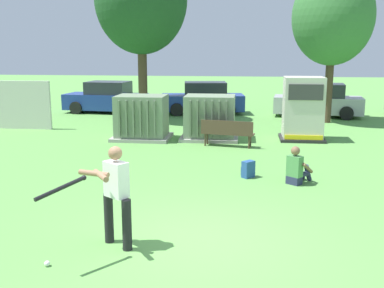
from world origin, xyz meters
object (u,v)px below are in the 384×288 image
at_px(generator_enclosure, 303,109).
at_px(seated_spectator, 297,169).
at_px(park_bench, 227,131).
at_px(batter, 114,192).
at_px(parked_car_right_of_center, 318,101).
at_px(transformer_mid_west, 210,118).
at_px(backpack, 248,169).
at_px(parked_car_leftmost, 107,98).
at_px(sports_ball, 47,264).
at_px(parked_car_left_of_center, 203,99).
at_px(transformer_west, 142,118).

relative_size(generator_enclosure, seated_spectator, 2.39).
relative_size(generator_enclosure, park_bench, 1.25).
bearing_deg(generator_enclosure, seated_spectator, -97.67).
bearing_deg(park_bench, batter, -100.48).
relative_size(park_bench, parked_car_right_of_center, 0.42).
xyz_separation_m(transformer_mid_west, backpack, (1.40, -5.02, -0.57)).
bearing_deg(batter, parked_car_leftmost, 107.50).
xyz_separation_m(transformer_mid_west, sports_ball, (-1.69, -10.42, -0.74)).
bearing_deg(park_bench, sports_ball, -104.68).
bearing_deg(backpack, parked_car_right_of_center, 73.15).
distance_m(sports_ball, seated_spectator, 6.60).
relative_size(batter, parked_car_right_of_center, 0.40).
height_order(batter, parked_car_left_of_center, batter).
bearing_deg(parked_car_right_of_center, backpack, -106.85).
relative_size(batter, sports_ball, 19.33).
xyz_separation_m(generator_enclosure, parked_car_leftmost, (-9.29, 6.24, -0.38)).
bearing_deg(transformer_west, backpack, -50.66).
relative_size(park_bench, sports_ball, 20.48).
distance_m(park_bench, seated_spectator, 4.56).
distance_m(sports_ball, parked_car_left_of_center, 17.17).
bearing_deg(parked_car_left_of_center, backpack, -78.98).
bearing_deg(sports_ball, park_bench, 75.32).
height_order(park_bench, parked_car_left_of_center, parked_car_left_of_center).
xyz_separation_m(park_bench, parked_car_leftmost, (-6.62, 7.81, 0.22)).
relative_size(transformer_west, transformer_mid_west, 1.00).
height_order(seated_spectator, parked_car_right_of_center, parked_car_right_of_center).
relative_size(generator_enclosure, sports_ball, 25.56).
distance_m(generator_enclosure, parked_car_leftmost, 11.20).
xyz_separation_m(park_bench, sports_ball, (-2.39, -9.13, -0.49)).
xyz_separation_m(park_bench, batter, (-1.54, -8.31, 0.44)).
bearing_deg(parked_car_right_of_center, seated_spectator, -100.77).
bearing_deg(generator_enclosure, transformer_mid_west, -175.19).
xyz_separation_m(transformer_west, batter, (1.67, -9.34, 0.19)).
height_order(park_bench, parked_car_leftmost, parked_car_leftmost).
bearing_deg(parked_car_leftmost, parked_car_left_of_center, 2.26).
bearing_deg(batter, park_bench, 79.52).
height_order(generator_enclosure, parked_car_left_of_center, generator_enclosure).
bearing_deg(batter, transformer_mid_west, 85.03).
bearing_deg(transformer_mid_west, parked_car_left_of_center, 97.50).
xyz_separation_m(transformer_mid_west, parked_car_left_of_center, (-0.88, 6.72, -0.04)).
relative_size(sports_ball, parked_car_left_of_center, 0.02).
bearing_deg(seated_spectator, batter, -129.52).
bearing_deg(parked_car_right_of_center, parked_car_left_of_center, 176.32).
bearing_deg(sports_ball, transformer_west, 94.56).
bearing_deg(transformer_mid_west, parked_car_right_of_center, 52.65).
height_order(park_bench, seated_spectator, seated_spectator).
bearing_deg(sports_ball, generator_enclosure, 64.67).
xyz_separation_m(batter, parked_car_left_of_center, (-0.05, 16.31, -0.22)).
relative_size(parked_car_leftmost, parked_car_left_of_center, 0.99).
distance_m(parked_car_leftmost, parked_car_right_of_center, 10.76).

